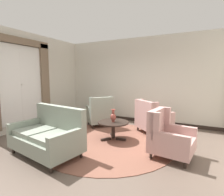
{
  "coord_description": "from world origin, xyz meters",
  "views": [
    {
      "loc": [
        2.13,
        -3.6,
        1.68
      ],
      "look_at": [
        -0.12,
        0.77,
        1.08
      ],
      "focal_mm": 28.36,
      "sensor_mm": 36.0,
      "label": 1
    }
  ],
  "objects": [
    {
      "name": "armchair_foreground_right",
      "position": [
        -0.92,
        1.43,
        0.44
      ],
      "size": [
        1.1,
        1.1,
        1.02
      ],
      "rotation": [
        0.0,
        0.0,
        3.97
      ],
      "color": "gray",
      "rests_on": "ground"
    },
    {
      "name": "armchair_far_left",
      "position": [
        0.84,
        1.52,
        0.42
      ],
      "size": [
        1.19,
        1.19,
        0.99
      ],
      "rotation": [
        0.0,
        0.0,
        2.45
      ],
      "color": "tan",
      "rests_on": "ground"
    },
    {
      "name": "ground",
      "position": [
        0.0,
        0.0,
        0.0
      ],
      "size": [
        8.18,
        8.18,
        0.0
      ],
      "primitive_type": "plane",
      "color": "brown"
    },
    {
      "name": "wall_back",
      "position": [
        0.0,
        2.66,
        1.54
      ],
      "size": [
        6.0,
        0.08,
        3.07
      ],
      "primitive_type": "cube",
      "color": "beige",
      "rests_on": "ground"
    },
    {
      "name": "baseboard_back",
      "position": [
        0.0,
        2.61,
        0.06
      ],
      "size": [
        5.84,
        0.03,
        0.12
      ],
      "primitive_type": "cube",
      "color": "black",
      "rests_on": "ground"
    },
    {
      "name": "coffee_table",
      "position": [
        0.07,
        0.49,
        0.39
      ],
      "size": [
        0.82,
        0.82,
        0.49
      ],
      "color": "black",
      "rests_on": "ground"
    },
    {
      "name": "window_with_curtains",
      "position": [
        -2.83,
        -0.04,
        1.59
      ],
      "size": [
        0.12,
        2.09,
        2.66
      ],
      "color": "silver"
    },
    {
      "name": "porcelain_vase",
      "position": [
        0.07,
        0.47,
        0.63
      ],
      "size": [
        0.15,
        0.15,
        0.34
      ],
      "color": "brown",
      "rests_on": "coffee_table"
    },
    {
      "name": "settee",
      "position": [
        -0.76,
        -0.97,
        0.41
      ],
      "size": [
        1.69,
        1.11,
        1.02
      ],
      "rotation": [
        0.0,
        0.0,
        -0.16
      ],
      "color": "gray",
      "rests_on": "ground"
    },
    {
      "name": "armchair_back_corner",
      "position": [
        1.55,
        0.1,
        0.42
      ],
      "size": [
        0.91,
        0.87,
        0.99
      ],
      "rotation": [
        0.0,
        0.0,
        7.74
      ],
      "color": "tan",
      "rests_on": "ground"
    },
    {
      "name": "area_rug",
      "position": [
        0.0,
        0.3,
        0.01
      ],
      "size": [
        3.43,
        3.43,
        0.01
      ],
      "primitive_type": "cylinder",
      "color": "brown",
      "rests_on": "ground"
    },
    {
      "name": "wall_left",
      "position": [
        -2.92,
        0.8,
        1.54
      ],
      "size": [
        0.08,
        3.73,
        3.07
      ],
      "primitive_type": "cube",
      "color": "beige",
      "rests_on": "ground"
    }
  ]
}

